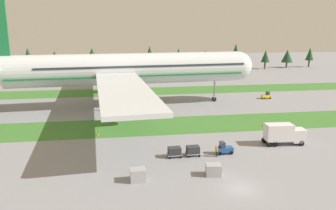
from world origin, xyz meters
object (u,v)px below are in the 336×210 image
Objects in this scene: cargo_dolly_lead at (193,150)px; pushback_tractor at (266,96)px; uld_container_1 at (213,170)px; taxiway_marker_0 at (263,125)px; airliner at (121,69)px; ground_crew_marshaller at (217,151)px; taxiway_marker_1 at (98,134)px; uld_container_0 at (138,175)px; taxiway_marker_2 at (59,140)px; cargo_dolly_second at (174,151)px; catering_truck at (284,133)px; baggage_tug at (224,149)px.

pushback_tractor is at bearing 140.92° from cargo_dolly_lead.
uld_container_1 is 25.90m from taxiway_marker_0.
airliner reaches higher than pushback_tractor.
taxiway_marker_1 is (-18.60, 13.05, -0.63)m from ground_crew_marshaller.
airliner reaches higher than taxiway_marker_1.
uld_container_0 is at bearing 135.61° from pushback_tractor.
taxiway_marker_1 is 1.08× the size of taxiway_marker_2.
cargo_dolly_second is at bearing -90.00° from cargo_dolly_lead.
catering_truck is at bearing 35.48° from airliner.
cargo_dolly_second is at bearing -45.19° from taxiway_marker_1.
ground_crew_marshaller is 19.64m from taxiway_marker_0.
airliner is 42.36× the size of uld_container_1.
uld_container_1 is at bearing 11.11° from airliner.
catering_truck reaches higher than taxiway_marker_1.
ground_crew_marshaller is 14.05m from uld_container_0.
taxiway_marker_1 reaches higher than taxiway_marker_0.
uld_container_0 is at bearing -53.53° from taxiway_marker_2.
cargo_dolly_lead is 2.90m from cargo_dolly_second.
cargo_dolly_lead is 3.68× the size of taxiway_marker_0.
taxiway_marker_1 is (-20.10, 12.06, -0.50)m from baggage_tug.
cargo_dolly_lead is 0.83× the size of pushback_tractor.
cargo_dolly_second is 1.12× the size of uld_container_0.
baggage_tug is 7.93m from cargo_dolly_second.
ground_crew_marshaller is 0.87× the size of uld_container_0.
uld_container_0 is (1.38, -42.14, -8.47)m from airliner.
baggage_tug is at bearing -73.18° from catering_truck.
uld_container_1 is 3.19× the size of taxiway_marker_1.
ground_crew_marshaller is 22.73m from taxiway_marker_1.
baggage_tug is at bearing 143.12° from pushback_tractor.
cargo_dolly_second is (-7.92, -0.20, 0.10)m from baggage_tug.
baggage_tug is 28.21m from taxiway_marker_2.
catering_truck is at bearing 96.96° from cargo_dolly_second.
uld_container_0 reaches higher than taxiway_marker_1.
uld_container_1 is at bearing 162.20° from ground_crew_marshaller.
taxiway_marker_2 is (-6.45, -2.53, -0.02)m from taxiway_marker_1.
airliner is 38.81m from baggage_tug.
pushback_tractor is 1.34× the size of uld_container_1.
taxiway_marker_2 is at bearing 69.60° from ground_crew_marshaller.
cargo_dolly_lead is 16.55m from catering_truck.
cargo_dolly_lead is at bearing 39.58° from uld_container_0.
cargo_dolly_second is at bearing -90.00° from baggage_tug.
airliner reaches higher than cargo_dolly_second.
taxiway_marker_1 is (-44.14, -25.50, -0.50)m from pushback_tractor.
uld_container_0 is 3.19× the size of taxiway_marker_1.
uld_container_1 is 3.29× the size of taxiway_marker_0.
airliner is at bearing 90.00° from pushback_tractor.
ground_crew_marshaller is (6.42, -0.79, 0.03)m from cargo_dolly_second.
baggage_tug is at bearing 28.28° from uld_container_0.
taxiway_marker_0 is at bearing 150.03° from pushback_tractor.
taxiway_marker_0 is (0.97, 10.40, -1.65)m from catering_truck.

